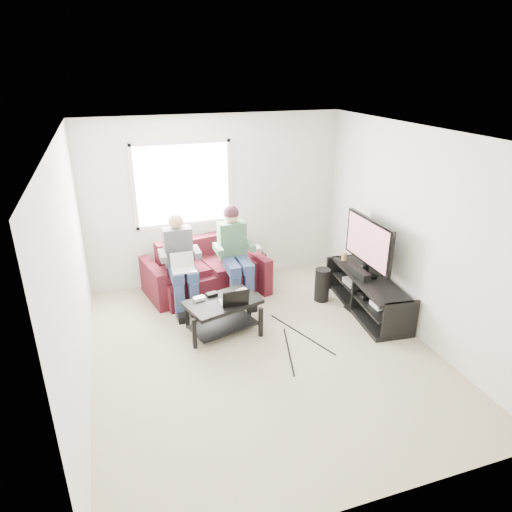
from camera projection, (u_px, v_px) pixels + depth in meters
The scene contains 26 objects.
floor at pixel (263, 351), 5.59m from camera, with size 4.50×4.50×0.00m, color tan.
ceiling at pixel (265, 134), 4.59m from camera, with size 4.50×4.50×0.00m, color white.
wall_back at pixel (216, 201), 7.06m from camera, with size 4.50×4.50×0.00m, color silver.
wall_front at pixel (372, 372), 3.12m from camera, with size 4.50×4.50×0.00m, color silver.
wall_left at pixel (73, 277), 4.51m from camera, with size 4.50×4.50×0.00m, color silver.
wall_right at pixel (415, 234), 5.67m from camera, with size 4.50×4.50×0.00m, color silver.
window at pixel (183, 184), 6.78m from camera, with size 1.48×0.04×1.28m.
sofa at pixel (205, 273), 6.96m from camera, with size 1.89×1.09×0.81m.
person_left at pixel (180, 258), 6.43m from camera, with size 0.40×0.70×1.33m.
person_right at pixel (234, 247), 6.65m from camera, with size 0.40×0.71×1.37m.
laptop_silver at pixel (183, 266), 6.23m from camera, with size 0.32×0.22×0.24m, color silver, non-canonical shape.
coffee_table at pixel (223, 309), 5.87m from camera, with size 1.04×0.80×0.46m.
laptop_black at pixel (233, 294), 5.74m from camera, with size 0.34×0.24×0.24m, color black, non-canonical shape.
controller_a at pixel (199, 298), 5.84m from camera, with size 0.14×0.09×0.04m, color silver.
controller_b at pixel (212, 294), 5.95m from camera, with size 0.14×0.09×0.04m, color black.
controller_c at pixel (242, 291), 6.04m from camera, with size 0.14×0.09×0.04m, color gray.
tv_stand at pixel (367, 296), 6.43m from camera, with size 0.63×1.65×0.53m.
tv at pixel (368, 243), 6.23m from camera, with size 0.12×1.10×0.81m.
soundbar at pixel (358, 272), 6.35m from camera, with size 0.12×0.50×0.10m, color black.
drink_cup at pixel (344, 256), 6.83m from camera, with size 0.08×0.08×0.12m, color #A77F48.
console_white at pixel (384, 304), 6.05m from camera, with size 0.30×0.22×0.06m, color silver.
console_grey at pixel (357, 281), 6.66m from camera, with size 0.34×0.26×0.08m, color gray.
console_black at pixel (370, 292), 6.36m from camera, with size 0.38×0.30×0.07m, color black.
subwoofer at pixel (322, 285), 6.72m from camera, with size 0.22×0.22×0.50m, color black.
keyboard_floor at pixel (356, 312), 6.45m from camera, with size 0.14×0.41×0.02m, color black.
end_table at pixel (253, 265), 7.37m from camera, with size 0.32×0.32×0.57m.
Camera 1 is at (-1.56, -4.44, 3.24)m, focal length 32.00 mm.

